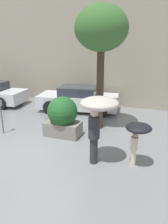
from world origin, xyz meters
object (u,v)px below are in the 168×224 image
at_px(parking_meter, 1,110).
at_px(street_tree, 101,31).
at_px(person_adult, 98,111).
at_px(person_child, 138,132).
at_px(parked_car_near, 78,99).
at_px(planter_box, 63,116).

bearing_deg(parking_meter, street_tree, 28.29).
height_order(person_adult, street_tree, street_tree).
distance_m(person_adult, parking_meter, 4.34).
distance_m(person_child, street_tree, 4.23).
relative_size(street_tree, parking_meter, 3.61).
height_order(parked_car_near, street_tree, street_tree).
height_order(parked_car_near, parking_meter, parking_meter).
xyz_separation_m(planter_box, street_tree, (1.12, 1.25, 3.12)).
bearing_deg(parked_car_near, parking_meter, 147.40).
bearing_deg(parking_meter, planter_box, 14.69).
height_order(person_child, parking_meter, parking_meter).
distance_m(parked_car_near, parking_meter, 4.26).
xyz_separation_m(person_child, street_tree, (-1.84, 2.57, 2.82)).
xyz_separation_m(person_child, parking_meter, (-5.31, 0.70, -0.13)).
bearing_deg(person_adult, street_tree, 73.74).
bearing_deg(street_tree, planter_box, -131.73).
xyz_separation_m(person_child, parked_car_near, (-3.58, 4.58, -0.48)).
relative_size(person_adult, parking_meter, 1.51).
xyz_separation_m(planter_box, person_adult, (1.84, -1.49, 0.85)).
bearing_deg(person_child, parking_meter, -166.99).
bearing_deg(parked_car_near, planter_box, -177.71).
bearing_deg(planter_box, parking_meter, -165.31).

